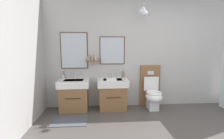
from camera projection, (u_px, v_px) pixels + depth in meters
The scene contains 10 objects.
wall_back at pixel (155, 50), 3.89m from camera, with size 5.48×0.58×2.71m.
bath_mat at pixel (70, 121), 3.11m from camera, with size 0.68×0.44×0.01m, color #474C56.
vanity_sink_left at pixel (74, 94), 3.63m from camera, with size 0.69×0.47×0.71m.
tap_on_left_sink at pixel (75, 75), 3.74m from camera, with size 0.03×0.13×0.11m.
vanity_sink_right at pixel (113, 93), 3.70m from camera, with size 0.69×0.47×0.71m.
tap_on_right_sink at pixel (112, 75), 3.81m from camera, with size 0.03×0.13×0.11m.
toilet at pixel (152, 92), 3.76m from camera, with size 0.48×0.62×1.00m.
toothbrush_cup at pixel (63, 76), 3.71m from camera, with size 0.07×0.07×0.21m.
soap_dispenser at pixel (124, 74), 3.83m from camera, with size 0.06×0.06×0.19m.
folded_hand_towel at pixel (111, 79), 3.51m from camera, with size 0.22×0.16×0.04m, color white.
Camera 1 is at (-1.35, -1.82, 1.44)m, focal length 25.62 mm.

